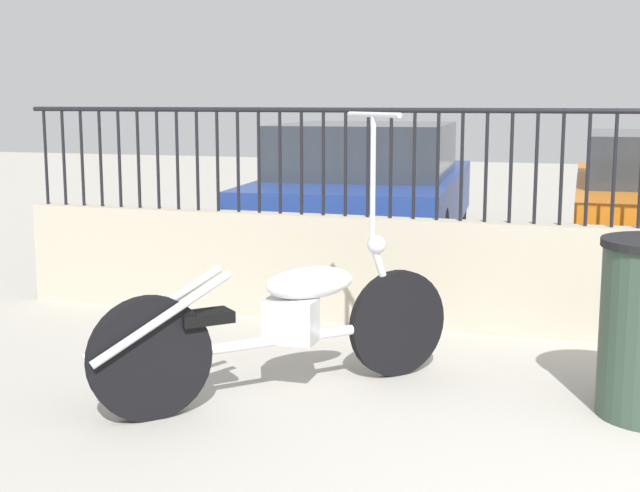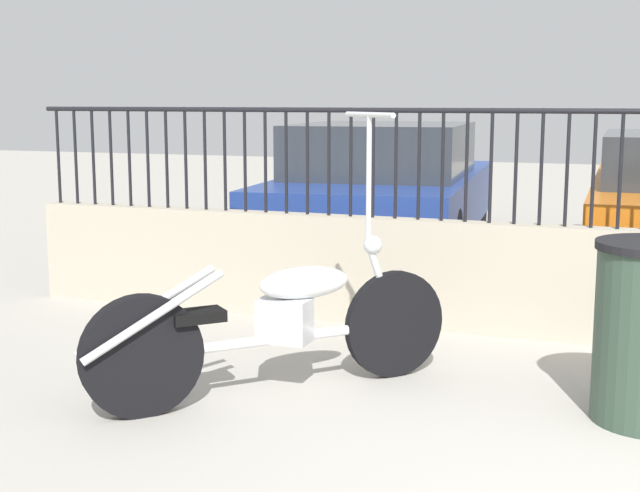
{
  "view_description": "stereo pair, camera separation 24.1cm",
  "coord_description": "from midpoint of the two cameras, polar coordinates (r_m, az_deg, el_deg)",
  "views": [
    {
      "loc": [
        -0.56,
        -3.36,
        1.61
      ],
      "look_at": [
        -2.25,
        1.9,
        0.7
      ],
      "focal_mm": 50.0,
      "sensor_mm": 36.0,
      "label": 1
    },
    {
      "loc": [
        -0.34,
        -3.28,
        1.61
      ],
      "look_at": [
        -2.25,
        1.9,
        0.7
      ],
      "focal_mm": 50.0,
      "sensor_mm": 36.0,
      "label": 2
    }
  ],
  "objects": [
    {
      "name": "motorcycle_white",
      "position": [
        4.84,
        -4.74,
        -5.04
      ],
      "size": [
        1.56,
        1.63,
        1.55
      ],
      "rotation": [
        0.0,
        0.0,
        0.81
      ],
      "color": "black",
      "rests_on": "ground_plane"
    },
    {
      "name": "car_blue",
      "position": [
        9.57,
        2.43,
        3.79
      ],
      "size": [
        2.28,
        4.64,
        1.36
      ],
      "rotation": [
        0.0,
        0.0,
        1.66
      ],
      "color": "black",
      "rests_on": "ground_plane"
    }
  ]
}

